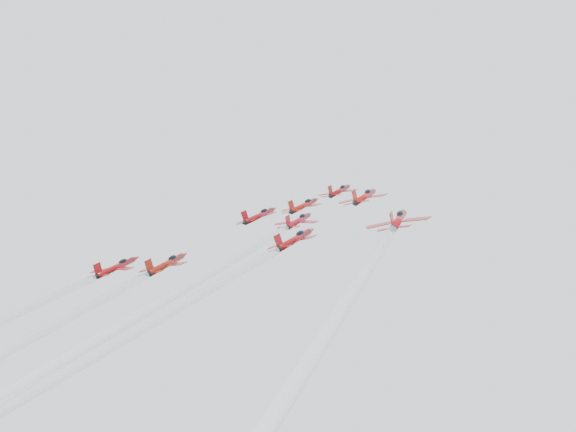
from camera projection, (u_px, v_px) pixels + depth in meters
The scene contains 7 objects.
jet_lead at pixel (340, 191), 147.63m from camera, with size 9.68×12.37×7.94m.
jet_row2_left at pixel (260, 215), 140.42m from camera, with size 10.34×13.21×8.48m.
jet_row2_center at pixel (304, 205), 138.32m from camera, with size 9.82×12.55×8.05m.
jet_row2_right at pixel (365, 196), 128.12m from camera, with size 10.48×13.40×8.60m.
jet_center at pixel (163, 302), 81.33m from camera, with size 8.86×83.25×50.16m.
jet_rear_right at pixel (112, 359), 62.38m from camera, with size 9.09×85.40×51.46m.
jet_rear_farright at pixel (248, 357), 53.31m from camera, with size 9.83×92.40×55.67m.
Camera 1 is at (56.47, -100.19, 94.05)m, focal length 40.00 mm.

